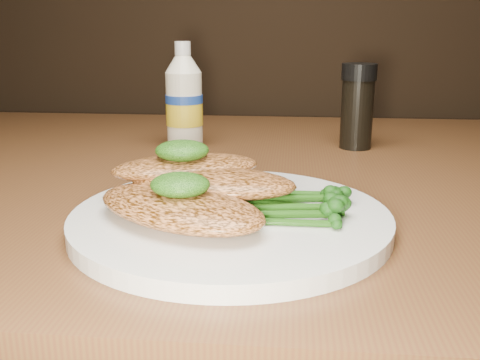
# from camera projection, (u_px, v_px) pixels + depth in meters

# --- Properties ---
(plate) EXTENTS (0.28, 0.28, 0.01)m
(plate) POSITION_uv_depth(u_px,v_px,m) (231.00, 219.00, 0.48)
(plate) COLOR white
(plate) RESTS_ON dining_table
(chicken_front) EXTENTS (0.19, 0.16, 0.03)m
(chicken_front) POSITION_uv_depth(u_px,v_px,m) (179.00, 207.00, 0.45)
(chicken_front) COLOR #C7753F
(chicken_front) RESTS_ON plate
(chicken_mid) EXTENTS (0.16, 0.10, 0.02)m
(chicken_mid) POSITION_uv_depth(u_px,v_px,m) (212.00, 182.00, 0.49)
(chicken_mid) COLOR #C7753F
(chicken_mid) RESTS_ON plate
(chicken_back) EXTENTS (0.16, 0.12, 0.02)m
(chicken_back) POSITION_uv_depth(u_px,v_px,m) (186.00, 167.00, 0.51)
(chicken_back) COLOR #C7753F
(chicken_back) RESTS_ON plate
(pesto_front) EXTENTS (0.06, 0.05, 0.02)m
(pesto_front) POSITION_uv_depth(u_px,v_px,m) (180.00, 185.00, 0.44)
(pesto_front) COLOR black
(pesto_front) RESTS_ON chicken_front
(pesto_back) EXTENTS (0.05, 0.05, 0.02)m
(pesto_back) POSITION_uv_depth(u_px,v_px,m) (182.00, 151.00, 0.50)
(pesto_back) COLOR black
(pesto_back) RESTS_ON chicken_back
(broccolini_bundle) EXTENTS (0.17, 0.15, 0.02)m
(broccolini_bundle) POSITION_uv_depth(u_px,v_px,m) (278.00, 200.00, 0.47)
(broccolini_bundle) COLOR #1E4B10
(broccolini_bundle) RESTS_ON plate
(mayo_bottle) EXTENTS (0.07, 0.07, 0.15)m
(mayo_bottle) POSITION_uv_depth(u_px,v_px,m) (184.00, 95.00, 0.78)
(mayo_bottle) COLOR white
(mayo_bottle) RESTS_ON dining_table
(pepper_grinder) EXTENTS (0.05, 0.05, 0.12)m
(pepper_grinder) POSITION_uv_depth(u_px,v_px,m) (357.00, 107.00, 0.77)
(pepper_grinder) COLOR black
(pepper_grinder) RESTS_ON dining_table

